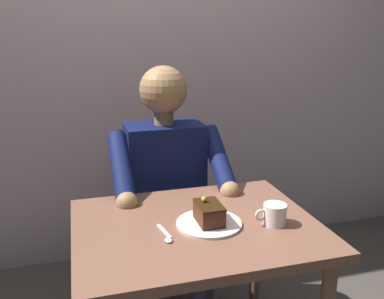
{
  "coord_description": "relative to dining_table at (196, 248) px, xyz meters",
  "views": [
    {
      "loc": [
        0.39,
        1.32,
        1.38
      ],
      "look_at": [
        -0.01,
        -0.1,
        0.95
      ],
      "focal_mm": 38.98,
      "sensor_mm": 36.0,
      "label": 1
    }
  ],
  "objects": [
    {
      "name": "cafe_rear_panel",
      "position": [
        0.0,
        -1.16,
        0.9
      ],
      "size": [
        6.4,
        0.12,
        3.0
      ],
      "primitive_type": "cube",
      "color": "#BAA0A1",
      "rests_on": "ground"
    },
    {
      "name": "coffee_cup",
      "position": [
        -0.27,
        0.08,
        0.14
      ],
      "size": [
        0.12,
        0.08,
        0.08
      ],
      "color": "silver",
      "rests_on": "dining_table"
    },
    {
      "name": "chair",
      "position": [
        0.0,
        -0.63,
        -0.11
      ],
      "size": [
        0.42,
        0.42,
        0.9
      ],
      "color": "brown",
      "rests_on": "ground"
    },
    {
      "name": "dessert_spoon",
      "position": [
        0.13,
        0.07,
        0.1
      ],
      "size": [
        0.03,
        0.14,
        0.01
      ],
      "color": "silver",
      "rests_on": "dining_table"
    },
    {
      "name": "dessert_plate",
      "position": [
        -0.04,
        0.02,
        0.11
      ],
      "size": [
        0.24,
        0.24,
        0.01
      ],
      "primitive_type": "cylinder",
      "color": "silver",
      "rests_on": "dining_table"
    },
    {
      "name": "cake_slice",
      "position": [
        -0.04,
        0.02,
        0.15
      ],
      "size": [
        0.09,
        0.13,
        0.09
      ],
      "color": "#482214",
      "rests_on": "dessert_plate"
    },
    {
      "name": "seated_person",
      "position": [
        0.0,
        -0.46,
        0.04
      ],
      "size": [
        0.53,
        0.58,
        1.22
      ],
      "color": "#0D1540",
      "rests_on": "ground"
    },
    {
      "name": "dining_table",
      "position": [
        0.0,
        0.0,
        0.0
      ],
      "size": [
        0.88,
        0.69,
        0.7
      ],
      "color": "brown",
      "rests_on": "ground"
    }
  ]
}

